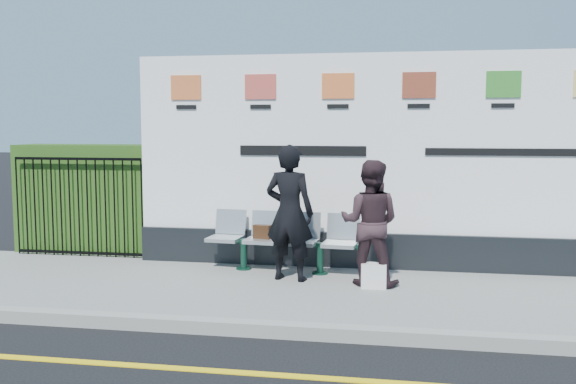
# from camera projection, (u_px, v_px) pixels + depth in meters

# --- Properties ---
(ground) EXTENTS (80.00, 80.00, 0.00)m
(ground) POSITION_uv_depth(u_px,v_px,m) (365.00, 382.00, 5.35)
(ground) COLOR black
(pavement) EXTENTS (14.00, 3.00, 0.12)m
(pavement) POSITION_uv_depth(u_px,v_px,m) (376.00, 296.00, 7.80)
(pavement) COLOR gray
(pavement) RESTS_ON ground
(kerb) EXTENTS (14.00, 0.18, 0.14)m
(kerb) POSITION_uv_depth(u_px,v_px,m) (370.00, 335.00, 6.33)
(kerb) COLOR gray
(kerb) RESTS_ON ground
(yellow_line) EXTENTS (14.00, 0.10, 0.01)m
(yellow_line) POSITION_uv_depth(u_px,v_px,m) (365.00, 381.00, 5.35)
(yellow_line) COLOR yellow
(yellow_line) RESTS_ON ground
(billboard) EXTENTS (8.00, 0.30, 3.00)m
(billboard) POSITION_uv_depth(u_px,v_px,m) (417.00, 176.00, 8.89)
(billboard) COLOR black
(billboard) RESTS_ON pavement
(hedge) EXTENTS (2.35, 0.70, 1.70)m
(hedge) POSITION_uv_depth(u_px,v_px,m) (92.00, 198.00, 10.24)
(hedge) COLOR #2B5018
(hedge) RESTS_ON pavement
(railing) EXTENTS (2.05, 0.06, 1.54)m
(railing) POSITION_uv_depth(u_px,v_px,m) (79.00, 206.00, 9.81)
(railing) COLOR black
(railing) RESTS_ON pavement
(bench) EXTENTS (2.13, 0.73, 0.45)m
(bench) POSITION_uv_depth(u_px,v_px,m) (281.00, 255.00, 8.82)
(bench) COLOR #AEB4B7
(bench) RESTS_ON pavement
(woman_left) EXTENTS (0.71, 0.53, 1.77)m
(woman_left) POSITION_uv_depth(u_px,v_px,m) (289.00, 213.00, 8.28)
(woman_left) COLOR black
(woman_left) RESTS_ON pavement
(woman_right) EXTENTS (0.85, 0.70, 1.58)m
(woman_right) POSITION_uv_depth(u_px,v_px,m) (370.00, 223.00, 8.05)
(woman_right) COLOR #322025
(woman_right) RESTS_ON pavement
(handbag_brown) EXTENTS (0.26, 0.15, 0.19)m
(handbag_brown) POSITION_uv_depth(u_px,v_px,m) (262.00, 232.00, 8.86)
(handbag_brown) COLOR #311B0D
(handbag_brown) RESTS_ON bench
(carrier_bag_white) EXTENTS (0.31, 0.18, 0.31)m
(carrier_bag_white) POSITION_uv_depth(u_px,v_px,m) (374.00, 276.00, 7.94)
(carrier_bag_white) COLOR silver
(carrier_bag_white) RESTS_ON pavement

